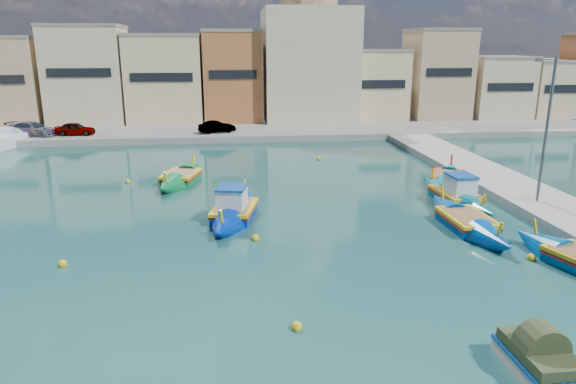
# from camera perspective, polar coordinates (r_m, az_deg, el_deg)

# --- Properties ---
(ground) EXTENTS (160.00, 160.00, 0.00)m
(ground) POSITION_cam_1_polar(r_m,az_deg,el_deg) (20.66, -9.35, -8.57)
(ground) COLOR #113534
(ground) RESTS_ON ground
(north_quay) EXTENTS (80.00, 8.00, 0.60)m
(north_quay) POSITION_cam_1_polar(r_m,az_deg,el_deg) (51.49, -7.66, 6.48)
(north_quay) COLOR gray
(north_quay) RESTS_ON ground
(north_townhouses) EXTENTS (83.20, 7.87, 10.19)m
(north_townhouses) POSITION_cam_1_polar(r_m,az_deg,el_deg) (58.54, -0.99, 12.34)
(north_townhouses) COLOR beige
(north_townhouses) RESTS_ON ground
(church_block) EXTENTS (10.00, 10.00, 19.10)m
(church_block) POSITION_cam_1_polar(r_m,az_deg,el_deg) (59.47, 2.25, 15.67)
(church_block) COLOR beige
(church_block) RESTS_ON ground
(quay_street_lamp) EXTENTS (1.18, 0.16, 8.00)m
(quay_street_lamp) POSITION_cam_1_polar(r_m,az_deg,el_deg) (29.91, 26.71, 6.19)
(quay_street_lamp) COLOR #595B60
(quay_street_lamp) RESTS_ON ground
(parked_cars) EXTENTS (21.13, 2.86, 1.29)m
(parked_cars) POSITION_cam_1_polar(r_m,az_deg,el_deg) (51.63, -21.45, 6.59)
(parked_cars) COLOR #4C1919
(parked_cars) RESTS_ON north_quay
(luzzu_turquoise_cabin) EXTENTS (2.25, 8.26, 2.62)m
(luzzu_turquoise_cabin) POSITION_cam_1_polar(r_m,az_deg,el_deg) (30.55, 18.09, -0.48)
(luzzu_turquoise_cabin) COLOR #0080A0
(luzzu_turquoise_cabin) RESTS_ON ground
(luzzu_blue_cabin) EXTENTS (3.52, 7.94, 2.73)m
(luzzu_blue_cabin) POSITION_cam_1_polar(r_m,az_deg,el_deg) (26.41, -5.99, -2.22)
(luzzu_blue_cabin) COLOR #002BA9
(luzzu_blue_cabin) RESTS_ON ground
(luzzu_cyan_mid) EXTENTS (5.26, 7.87, 2.33)m
(luzzu_cyan_mid) POSITION_cam_1_polar(r_m,az_deg,el_deg) (34.62, 17.30, 1.32)
(luzzu_cyan_mid) COLOR #00899C
(luzzu_cyan_mid) RESTS_ON ground
(luzzu_green) EXTENTS (3.65, 7.54, 2.30)m
(luzzu_green) POSITION_cam_1_polar(r_m,az_deg,el_deg) (34.07, -11.78, 1.48)
(luzzu_green) COLOR #0A7035
(luzzu_green) RESTS_ON ground
(luzzu_blue_south) EXTENTS (2.04, 8.15, 2.34)m
(luzzu_blue_south) POSITION_cam_1_polar(r_m,az_deg,el_deg) (26.35, 19.23, -3.29)
(luzzu_blue_south) COLOR #0049A7
(luzzu_blue_south) RESTS_ON ground
(tender_near) EXTENTS (1.39, 2.56, 1.26)m
(tender_near) POSITION_cam_1_polar(r_m,az_deg,el_deg) (15.86, 26.10, -16.49)
(tender_near) COLOR beige
(tender_near) RESTS_ON ground
(yacht_north) EXTENTS (4.98, 9.28, 11.93)m
(yacht_north) POSITION_cam_1_polar(r_m,az_deg,el_deg) (52.62, -28.52, 5.10)
(yacht_north) COLOR white
(yacht_north) RESTS_ON ground
(mooring_buoys) EXTENTS (19.41, 24.99, 0.36)m
(mooring_buoys) POSITION_cam_1_polar(r_m,az_deg,el_deg) (25.74, -3.03, -3.23)
(mooring_buoys) COLOR yellow
(mooring_buoys) RESTS_ON ground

